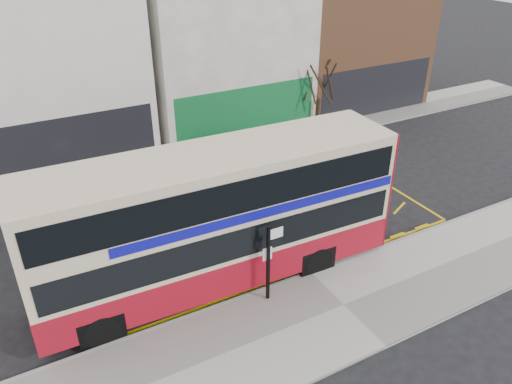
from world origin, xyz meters
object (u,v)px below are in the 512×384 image
double_decker_bus (219,217)px  car_grey (230,149)px  car_silver (69,193)px  car_white (316,140)px  bus_stop_post (270,256)px  street_tree_right (320,71)px

double_decker_bus → car_grey: bearing=63.9°
double_decker_bus → car_silver: (-3.63, 7.63, -1.87)m
car_white → car_grey: bearing=74.9°
double_decker_bus → bus_stop_post: double_decker_bus is taller
car_silver → car_grey: bearing=-99.0°
car_white → bus_stop_post: bearing=137.0°
bus_stop_post → car_white: bearing=48.5°
car_silver → car_grey: (8.15, 0.87, -0.03)m
bus_stop_post → car_white: size_ratio=0.63×
bus_stop_post → car_silver: bus_stop_post is taller
car_white → street_tree_right: street_tree_right is taller
car_silver → double_decker_bus: bearing=-169.6°
street_tree_right → bus_stop_post: bearing=-130.5°
bus_stop_post → car_silver: bearing=115.9°
car_white → street_tree_right: size_ratio=0.84×
double_decker_bus → car_white: (9.10, 7.38, -1.91)m
car_silver → street_tree_right: 14.79m
double_decker_bus → street_tree_right: size_ratio=2.35×
car_white → street_tree_right: (1.64, 2.31, 2.90)m
double_decker_bus → bus_stop_post: 2.15m
car_silver → street_tree_right: street_tree_right is taller
bus_stop_post → car_white: 12.38m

